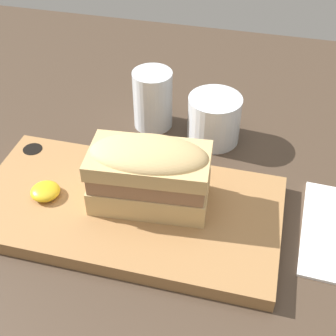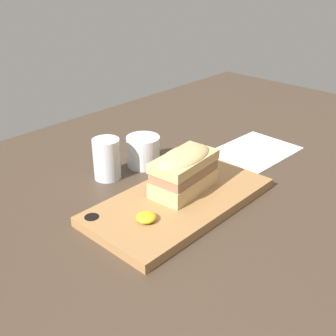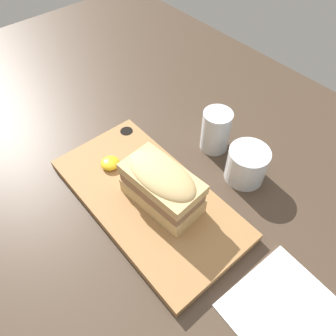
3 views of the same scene
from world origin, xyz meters
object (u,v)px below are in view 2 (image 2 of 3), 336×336
wine_glass (143,152)px  napkin (254,151)px  sandwich (184,169)px  water_glass (107,161)px  serving_board (179,201)px

wine_glass → napkin: wine_glass is taller
sandwich → water_glass: bearing=104.4°
serving_board → water_glass: bearing=95.8°
sandwich → napkin: (30.17, 1.77, -6.67)cm
water_glass → napkin: size_ratio=0.43×
sandwich → water_glass: (-4.86, 18.88, -2.77)cm
serving_board → sandwich: size_ratio=2.56×
water_glass → wine_glass: water_glass is taller
serving_board → napkin: (33.00, 3.06, -0.81)cm
wine_glass → napkin: bearing=-32.1°
sandwich → wine_glass: (5.18, 17.44, -3.33)cm
sandwich → napkin: bearing=3.4°
serving_board → wine_glass: size_ratio=4.85×
sandwich → wine_glass: bearing=73.5°
water_glass → napkin: water_glass is taller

